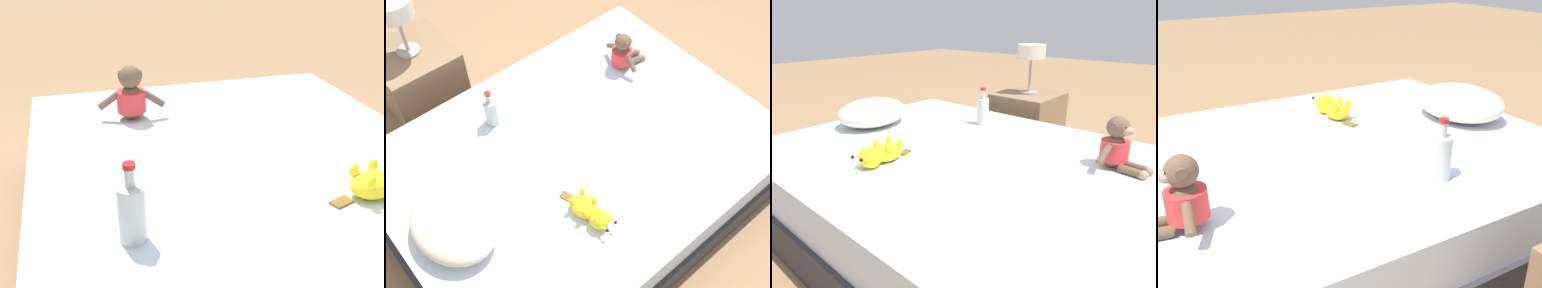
# 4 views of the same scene
# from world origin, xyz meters

# --- Properties ---
(ground_plane) EXTENTS (16.00, 16.00, 0.00)m
(ground_plane) POSITION_xyz_m (0.00, 0.00, 0.00)
(ground_plane) COLOR #93704C
(bed) EXTENTS (1.53, 2.05, 0.41)m
(bed) POSITION_xyz_m (0.00, 0.00, 0.20)
(bed) COLOR #2D2D33
(bed) RESTS_ON ground_plane
(plush_monkey) EXTENTS (0.29, 0.24, 0.24)m
(plush_monkey) POSITION_xyz_m (0.32, -0.62, 0.51)
(plush_monkey) COLOR brown
(plush_monkey) RESTS_ON bed
(plush_yellow_creature) EXTENTS (0.33, 0.13, 0.10)m
(plush_yellow_creature) POSITION_xyz_m (-0.34, 0.21, 0.46)
(plush_yellow_creature) COLOR yellow
(plush_yellow_creature) RESTS_ON bed
(glass_bottle) EXTENTS (0.08, 0.08, 0.23)m
(glass_bottle) POSITION_xyz_m (0.45, 0.23, 0.50)
(glass_bottle) COLOR #B7BCB2
(glass_bottle) RESTS_ON bed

